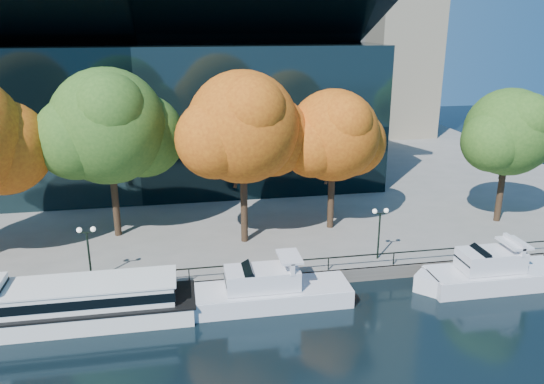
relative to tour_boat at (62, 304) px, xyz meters
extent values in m
plane|color=black|center=(7.98, -0.88, -1.39)|extent=(160.00, 160.00, 0.00)
cube|color=slate|center=(7.98, 35.62, -0.89)|extent=(90.00, 67.00, 1.00)
cube|color=#47443F|center=(7.98, 2.17, -0.89)|extent=(90.00, 0.25, 1.00)
cube|color=black|center=(7.98, 2.37, 0.56)|extent=(88.20, 0.08, 0.08)
cube|color=black|center=(7.98, 2.37, 0.06)|extent=(0.07, 0.07, 0.90)
cube|color=black|center=(3.98, 31.12, 6.61)|extent=(50.00, 24.00, 16.00)
cube|color=black|center=(3.98, 27.12, 16.11)|extent=(50.00, 17.14, 7.86)
cube|color=white|center=(0.39, 0.00, -0.78)|extent=(15.48, 3.76, 1.22)
cube|color=black|center=(0.39, 0.00, -0.15)|extent=(15.79, 3.83, 0.13)
cube|color=white|center=(0.95, 0.00, 0.55)|extent=(12.07, 3.08, 1.33)
cube|color=black|center=(0.95, 0.00, 0.60)|extent=(12.23, 3.16, 0.61)
cube|color=white|center=(0.95, 0.00, 1.27)|extent=(12.38, 3.23, 0.11)
cube|color=silver|center=(13.28, 0.03, -0.77)|extent=(10.84, 3.10, 1.24)
cube|color=silver|center=(7.86, 0.03, -0.77)|extent=(2.37, 2.37, 1.24)
cube|color=silver|center=(13.28, 0.03, -0.13)|extent=(10.62, 3.03, 0.08)
cube|color=silver|center=(12.73, 0.03, 0.63)|extent=(4.88, 2.32, 1.34)
cube|color=black|center=(11.32, 0.03, 0.73)|extent=(2.13, 2.23, 1.69)
cube|color=silver|center=(14.58, 0.03, 1.61)|extent=(0.26, 2.41, 0.83)
cube|color=silver|center=(14.58, 0.03, 2.02)|extent=(1.44, 2.41, 0.15)
cube|color=silver|center=(29.60, -0.31, -0.73)|extent=(9.83, 3.06, 1.31)
cube|color=silver|center=(24.69, -0.31, -0.73)|extent=(2.41, 2.41, 1.31)
cube|color=silver|center=(29.60, -0.31, -0.05)|extent=(9.63, 3.00, 0.09)
cube|color=silver|center=(29.11, -0.31, 0.74)|extent=(4.42, 2.29, 1.42)
cube|color=black|center=(27.83, -0.31, 0.85)|extent=(2.00, 2.20, 1.65)
cube|color=silver|center=(30.78, -0.31, 1.78)|extent=(0.27, 2.39, 0.87)
cube|color=silver|center=(30.78, -0.31, 1.89)|extent=(1.53, 2.39, 0.16)
sphere|color=#A63A0D|center=(-5.15, 10.15, 7.89)|extent=(7.12, 7.12, 7.12)
cylinder|color=black|center=(2.33, 11.92, 3.33)|extent=(0.56, 0.56, 7.44)
cylinder|color=black|center=(2.83, 12.12, 6.25)|extent=(1.19, 1.79, 3.72)
cylinder|color=black|center=(1.93, 11.62, 5.99)|extent=(1.09, 1.23, 3.33)
sphere|color=#2B541A|center=(2.33, 11.92, 8.91)|extent=(9.25, 9.25, 9.25)
sphere|color=#2B541A|center=(4.87, 13.31, 7.76)|extent=(6.94, 6.94, 6.94)
sphere|color=#2B541A|center=(0.01, 10.99, 8.22)|extent=(6.48, 6.48, 6.48)
sphere|color=#2B541A|center=(2.79, 10.07, 10.53)|extent=(5.55, 5.55, 5.55)
cylinder|color=black|center=(12.69, 8.77, 3.40)|extent=(0.56, 0.56, 7.58)
cylinder|color=black|center=(13.19, 8.97, 6.38)|extent=(1.20, 1.82, 3.79)
cylinder|color=black|center=(12.29, 8.47, 6.11)|extent=(1.10, 1.25, 3.39)
sphere|color=#A63A0D|center=(12.69, 8.77, 9.09)|extent=(8.72, 8.72, 8.72)
sphere|color=#A63A0D|center=(15.09, 10.08, 8.00)|extent=(6.54, 6.54, 6.54)
sphere|color=#A63A0D|center=(10.51, 7.90, 8.43)|extent=(6.11, 6.11, 6.11)
sphere|color=#A63A0D|center=(13.12, 7.03, 10.62)|extent=(5.23, 5.23, 5.23)
cylinder|color=black|center=(20.47, 10.51, 2.89)|extent=(0.56, 0.56, 6.55)
cylinder|color=black|center=(20.97, 10.71, 5.46)|extent=(1.08, 1.62, 3.29)
cylinder|color=black|center=(20.07, 10.21, 5.23)|extent=(1.00, 1.12, 2.94)
sphere|color=#A63A0D|center=(20.47, 10.51, 7.80)|extent=(7.69, 7.69, 7.69)
sphere|color=#A63A0D|center=(22.59, 11.67, 6.84)|extent=(5.76, 5.76, 5.76)
sphere|color=#A63A0D|center=(18.55, 9.74, 7.23)|extent=(5.38, 5.38, 5.38)
sphere|color=#A63A0D|center=(20.86, 8.98, 9.15)|extent=(4.61, 4.61, 4.61)
cylinder|color=black|center=(35.81, 9.38, 2.87)|extent=(0.56, 0.56, 6.51)
cylinder|color=black|center=(36.31, 9.58, 5.43)|extent=(1.08, 1.61, 3.27)
cylinder|color=black|center=(35.41, 9.08, 5.19)|extent=(0.99, 1.12, 2.92)
sphere|color=#2B541A|center=(35.81, 9.38, 7.75)|extent=(7.53, 7.53, 7.53)
sphere|color=#2B541A|center=(37.88, 10.51, 6.81)|extent=(5.65, 5.65, 5.65)
sphere|color=#2B541A|center=(33.92, 8.63, 7.19)|extent=(5.27, 5.27, 5.27)
sphere|color=#2B541A|center=(36.18, 7.87, 9.07)|extent=(4.52, 4.52, 4.52)
cylinder|color=black|center=(1.30, 3.62, 1.41)|extent=(0.14, 0.14, 3.60)
cube|color=black|center=(1.30, 3.62, 3.26)|extent=(0.90, 0.06, 0.06)
sphere|color=white|center=(0.85, 3.62, 3.46)|extent=(0.36, 0.36, 0.36)
sphere|color=white|center=(1.75, 3.62, 3.46)|extent=(0.36, 0.36, 0.36)
cylinder|color=black|center=(22.22, 3.62, 1.41)|extent=(0.14, 0.14, 3.60)
cube|color=black|center=(22.22, 3.62, 3.26)|extent=(0.90, 0.06, 0.06)
sphere|color=white|center=(21.77, 3.62, 3.46)|extent=(0.36, 0.36, 0.36)
sphere|color=white|center=(22.67, 3.62, 3.46)|extent=(0.36, 0.36, 0.36)
camera|label=1|loc=(7.80, -31.26, 16.87)|focal=35.00mm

